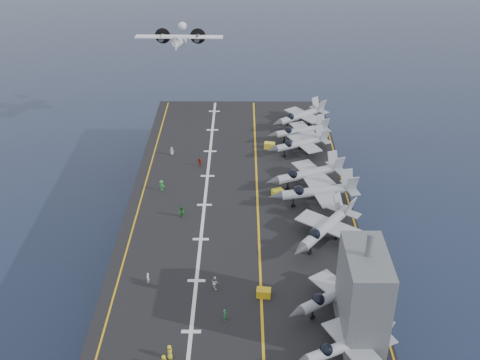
{
  "coord_description": "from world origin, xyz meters",
  "views": [
    {
      "loc": [
        0.42,
        -86.08,
        64.36
      ],
      "look_at": [
        0.0,
        4.0,
        13.0
      ],
      "focal_mm": 45.0,
      "sensor_mm": 36.0,
      "label": 1
    }
  ],
  "objects_px": {
    "island_superstructure": "(364,286)",
    "transport_plane": "(179,42)",
    "tow_cart_a": "(264,293)",
    "fighter_jet_0": "(347,344)"
  },
  "relations": [
    {
      "from": "fighter_jet_0",
      "to": "tow_cart_a",
      "type": "bearing_deg",
      "value": 130.35
    },
    {
      "from": "tow_cart_a",
      "to": "transport_plane",
      "type": "xyz_separation_m",
      "value": [
        -17.73,
        74.97,
        11.94
      ]
    },
    {
      "from": "tow_cart_a",
      "to": "transport_plane",
      "type": "distance_m",
      "value": 77.96
    },
    {
      "from": "island_superstructure",
      "to": "tow_cart_a",
      "type": "distance_m",
      "value": 15.18
    },
    {
      "from": "fighter_jet_0",
      "to": "transport_plane",
      "type": "bearing_deg",
      "value": 107.53
    },
    {
      "from": "fighter_jet_0",
      "to": "tow_cart_a",
      "type": "distance_m",
      "value": 14.71
    },
    {
      "from": "tow_cart_a",
      "to": "transport_plane",
      "type": "height_order",
      "value": "transport_plane"
    },
    {
      "from": "island_superstructure",
      "to": "fighter_jet_0",
      "type": "height_order",
      "value": "island_superstructure"
    },
    {
      "from": "island_superstructure",
      "to": "tow_cart_a",
      "type": "height_order",
      "value": "island_superstructure"
    },
    {
      "from": "island_superstructure",
      "to": "transport_plane",
      "type": "height_order",
      "value": "island_superstructure"
    }
  ]
}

